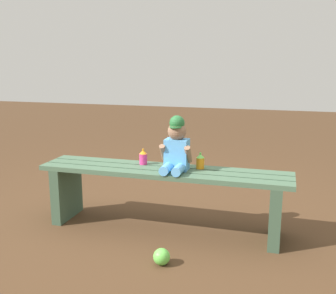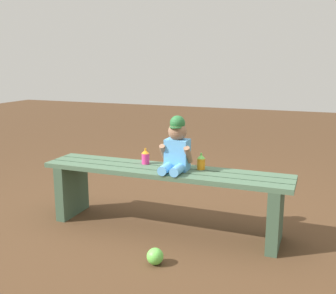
{
  "view_description": "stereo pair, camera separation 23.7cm",
  "coord_description": "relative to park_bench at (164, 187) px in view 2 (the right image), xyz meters",
  "views": [
    {
      "loc": [
        0.84,
        -2.77,
        1.27
      ],
      "look_at": [
        0.05,
        -0.05,
        0.66
      ],
      "focal_mm": 42.8,
      "sensor_mm": 36.0,
      "label": 1
    },
    {
      "loc": [
        1.07,
        -2.69,
        1.27
      ],
      "look_at": [
        0.05,
        -0.05,
        0.66
      ],
      "focal_mm": 42.8,
      "sensor_mm": 36.0,
      "label": 2
    }
  ],
  "objects": [
    {
      "name": "ground_plane",
      "position": [
        0.0,
        0.0,
        -0.33
      ],
      "size": [
        16.0,
        16.0,
        0.0
      ],
      "primitive_type": "plane",
      "color": "#4C331E"
    },
    {
      "name": "sippy_cup_right",
      "position": [
        0.26,
        0.08,
        0.2
      ],
      "size": [
        0.06,
        0.06,
        0.12
      ],
      "color": "orange",
      "rests_on": "park_bench"
    },
    {
      "name": "sippy_cup_left",
      "position": [
        -0.19,
        0.08,
        0.2
      ],
      "size": [
        0.06,
        0.06,
        0.12
      ],
      "color": "#E5337F",
      "rests_on": "park_bench"
    },
    {
      "name": "toy_ball",
      "position": [
        0.15,
        -0.54,
        -0.28
      ],
      "size": [
        0.11,
        0.11,
        0.11
      ],
      "primitive_type": "sphere",
      "color": "#66CC4C",
      "rests_on": "ground_plane"
    },
    {
      "name": "child_figure",
      "position": [
        0.1,
        -0.01,
        0.32
      ],
      "size": [
        0.23,
        0.27,
        0.4
      ],
      "color": "#59A5E5",
      "rests_on": "park_bench"
    },
    {
      "name": "park_bench",
      "position": [
        0.0,
        0.0,
        0.0
      ],
      "size": [
        1.9,
        0.37,
        0.48
      ],
      "color": "#47664C",
      "rests_on": "ground_plane"
    }
  ]
}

